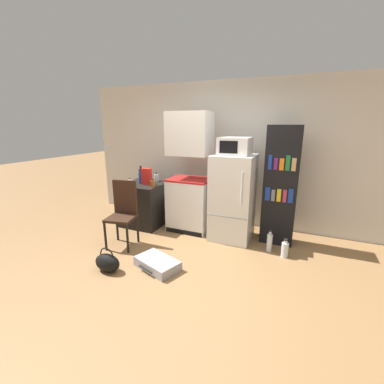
% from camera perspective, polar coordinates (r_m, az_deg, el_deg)
% --- Properties ---
extents(ground_plane, '(24.00, 24.00, 0.00)m').
position_cam_1_polar(ground_plane, '(3.51, -0.93, -17.33)').
color(ground_plane, olive).
extents(wall_back, '(6.40, 0.10, 2.63)m').
position_cam_1_polar(wall_back, '(4.85, 11.16, 7.98)').
color(wall_back, beige).
rests_on(wall_back, ground_plane).
extents(side_table, '(0.76, 0.76, 0.80)m').
position_cam_1_polar(side_table, '(4.99, -10.54, -2.57)').
color(side_table, black).
rests_on(side_table, ground_plane).
extents(kitchen_hutch, '(0.74, 0.56, 2.08)m').
position_cam_1_polar(kitchen_hutch, '(4.50, -0.50, 3.19)').
color(kitchen_hutch, white).
rests_on(kitchen_hutch, ground_plane).
extents(refrigerator, '(0.66, 0.68, 1.40)m').
position_cam_1_polar(refrigerator, '(4.26, 9.05, -1.26)').
color(refrigerator, silver).
rests_on(refrigerator, ground_plane).
extents(microwave, '(0.48, 0.44, 0.27)m').
position_cam_1_polar(microwave, '(4.11, 9.51, 10.02)').
color(microwave, silver).
rests_on(microwave, refrigerator).
extents(bookshelf, '(0.50, 0.35, 1.86)m').
position_cam_1_polar(bookshelf, '(4.25, 19.09, 1.26)').
color(bookshelf, black).
rests_on(bookshelf, ground_plane).
extents(bottle_milk_white, '(0.08, 0.08, 0.15)m').
position_cam_1_polar(bottle_milk_white, '(4.69, -13.60, 2.00)').
color(bottle_milk_white, white).
rests_on(bottle_milk_white, side_table).
extents(bottle_wine_dark, '(0.08, 0.08, 0.30)m').
position_cam_1_polar(bottle_wine_dark, '(5.04, -11.28, 3.75)').
color(bottle_wine_dark, black).
rests_on(bottle_wine_dark, side_table).
extents(bottle_blue_soda, '(0.06, 0.06, 0.26)m').
position_cam_1_polar(bottle_blue_soda, '(4.87, -11.43, 3.16)').
color(bottle_blue_soda, '#1E47A3').
rests_on(bottle_blue_soda, side_table).
extents(bottle_clear_short, '(0.09, 0.09, 0.16)m').
position_cam_1_polar(bottle_clear_short, '(5.03, -7.93, 3.20)').
color(bottle_clear_short, silver).
rests_on(bottle_clear_short, side_table).
extents(bottle_amber_beer, '(0.07, 0.07, 0.15)m').
position_cam_1_polar(bottle_amber_beer, '(4.56, -8.74, 1.88)').
color(bottle_amber_beer, brown).
rests_on(bottle_amber_beer, side_table).
extents(bowl, '(0.12, 0.12, 0.03)m').
position_cam_1_polar(bowl, '(5.15, -9.58, 2.83)').
color(bowl, silver).
rests_on(bowl, side_table).
extents(cereal_box, '(0.19, 0.07, 0.30)m').
position_cam_1_polar(cereal_box, '(4.73, -10.07, 3.38)').
color(cereal_box, red).
rests_on(cereal_box, side_table).
extents(chair, '(0.47, 0.47, 1.03)m').
position_cam_1_polar(chair, '(4.16, -15.00, -3.53)').
color(chair, black).
rests_on(chair, ground_plane).
extents(suitcase_large_flat, '(0.68, 0.53, 0.13)m').
position_cam_1_polar(suitcase_large_flat, '(3.59, -7.72, -15.47)').
color(suitcase_large_flat, '#99999E').
rests_on(suitcase_large_flat, ground_plane).
extents(handbag, '(0.36, 0.20, 0.33)m').
position_cam_1_polar(handbag, '(3.64, -18.29, -14.64)').
color(handbag, black).
rests_on(handbag, ground_plane).
extents(water_bottle_front, '(0.08, 0.08, 0.34)m').
position_cam_1_polar(water_bottle_front, '(4.12, 16.84, -10.60)').
color(water_bottle_front, silver).
rests_on(water_bottle_front, ground_plane).
extents(water_bottle_middle, '(0.10, 0.10, 0.28)m').
position_cam_1_polar(water_bottle_middle, '(4.03, 19.93, -11.88)').
color(water_bottle_middle, silver).
rests_on(water_bottle_middle, ground_plane).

